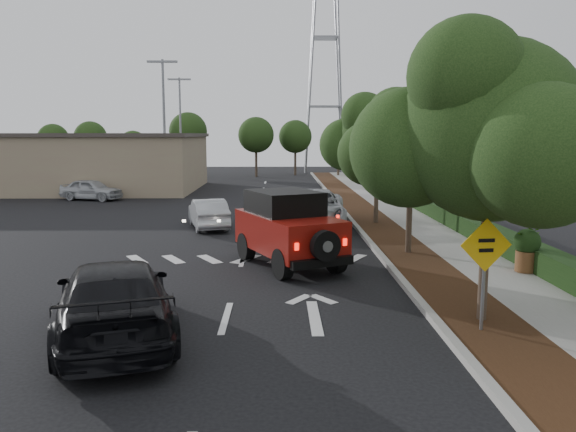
{
  "coord_description": "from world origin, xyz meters",
  "views": [
    {
      "loc": [
        1.21,
        -12.18,
        4.09
      ],
      "look_at": [
        1.45,
        3.0,
        1.88
      ],
      "focal_mm": 35.0,
      "sensor_mm": 36.0,
      "label": 1
    }
  ],
  "objects_px": {
    "red_jeep": "(286,228)",
    "silver_suv_ahead": "(314,209)",
    "black_suv_oncoming": "(114,299)",
    "speed_hump_sign": "(485,259)"
  },
  "relations": [
    {
      "from": "red_jeep",
      "to": "silver_suv_ahead",
      "type": "distance_m",
      "value": 7.42
    },
    {
      "from": "silver_suv_ahead",
      "to": "black_suv_oncoming",
      "type": "xyz_separation_m",
      "value": [
        -4.87,
        -13.67,
        -0.04
      ]
    },
    {
      "from": "black_suv_oncoming",
      "to": "red_jeep",
      "type": "bearing_deg",
      "value": -135.74
    },
    {
      "from": "silver_suv_ahead",
      "to": "speed_hump_sign",
      "type": "height_order",
      "value": "speed_hump_sign"
    },
    {
      "from": "black_suv_oncoming",
      "to": "speed_hump_sign",
      "type": "xyz_separation_m",
      "value": [
        7.48,
        -0.02,
        0.81
      ]
    },
    {
      "from": "red_jeep",
      "to": "silver_suv_ahead",
      "type": "xyz_separation_m",
      "value": [
        1.33,
        7.29,
        -0.36
      ]
    },
    {
      "from": "black_suv_oncoming",
      "to": "speed_hump_sign",
      "type": "bearing_deg",
      "value": 163.1
    },
    {
      "from": "red_jeep",
      "to": "speed_hump_sign",
      "type": "relative_size",
      "value": 2.07
    },
    {
      "from": "silver_suv_ahead",
      "to": "speed_hump_sign",
      "type": "xyz_separation_m",
      "value": [
        2.61,
        -13.69,
        0.77
      ]
    },
    {
      "from": "silver_suv_ahead",
      "to": "speed_hump_sign",
      "type": "relative_size",
      "value": 2.57
    }
  ]
}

